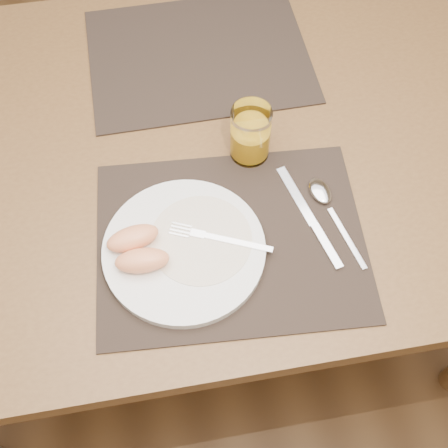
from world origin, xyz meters
TOP-DOWN VIEW (x-y plane):
  - ground at (0.00, 0.00)m, footprint 5.00×5.00m
  - table at (0.00, 0.00)m, footprint 1.40×0.90m
  - placemat_near at (0.01, -0.22)m, footprint 0.47×0.38m
  - placemat_far at (0.02, 0.22)m, footprint 0.45×0.36m
  - plate at (-0.07, -0.23)m, footprint 0.27×0.27m
  - plate_dressing at (-0.04, -0.22)m, footprint 0.17×0.17m
  - fork at (-0.02, -0.22)m, footprint 0.17×0.09m
  - knife at (0.16, -0.22)m, footprint 0.07×0.22m
  - spoon at (0.19, -0.17)m, footprint 0.06×0.19m
  - juice_glass at (0.08, -0.05)m, footprint 0.07×0.07m
  - grapefruit_wedges at (-0.14, -0.23)m, footprint 0.10×0.09m

SIDE VIEW (x-z plane):
  - ground at x=0.00m, z-range 0.00..0.00m
  - table at x=0.00m, z-range 0.29..1.04m
  - placemat_near at x=0.01m, z-range 0.75..0.75m
  - placemat_far at x=0.02m, z-range 0.75..0.75m
  - knife at x=0.16m, z-range 0.75..0.76m
  - spoon at x=0.19m, z-range 0.75..0.77m
  - plate at x=-0.07m, z-range 0.75..0.77m
  - plate_dressing at x=-0.04m, z-range 0.77..0.77m
  - fork at x=-0.02m, z-range 0.77..0.77m
  - grapefruit_wedges at x=-0.14m, z-range 0.77..0.81m
  - juice_glass at x=0.08m, z-range 0.75..0.86m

